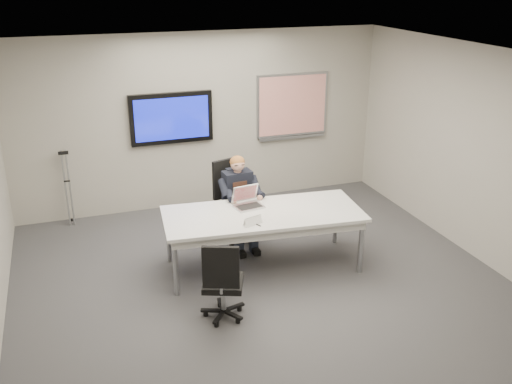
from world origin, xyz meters
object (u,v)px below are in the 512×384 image
object	(u,v)px
seated_person	(241,212)
office_chair_far	(235,215)
laptop	(247,201)
conference_table	(263,219)
office_chair_near	(223,295)

from	to	relation	value
seated_person	office_chair_far	bearing A→B (deg)	88.31
seated_person	laptop	bearing A→B (deg)	-101.11
conference_table	office_chair_far	world-z (taller)	office_chair_far
office_chair_far	seated_person	size ratio (longest dim) A/B	0.90
conference_table	office_chair_far	size ratio (longest dim) A/B	2.26
laptop	office_chair_near	bearing A→B (deg)	-128.23
conference_table	office_chair_near	xyz separation A→B (m)	(-0.82, -0.99, -0.38)
office_chair_far	seated_person	distance (m)	0.30
office_chair_far	seated_person	xyz separation A→B (m)	(0.01, -0.25, 0.16)
office_chair_near	laptop	distance (m)	1.55
conference_table	office_chair_near	distance (m)	1.34
conference_table	laptop	xyz separation A→B (m)	(-0.12, 0.28, 0.15)
conference_table	laptop	bearing A→B (deg)	117.91
seated_person	office_chair_near	bearing A→B (deg)	-119.22
laptop	office_chair_far	bearing A→B (deg)	78.46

